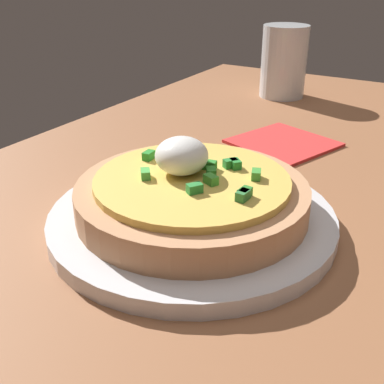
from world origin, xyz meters
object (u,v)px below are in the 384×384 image
(cup_near, at_px, (284,63))
(napkin, at_px, (283,143))
(plate, at_px, (192,218))
(pizza, at_px, (192,193))

(cup_near, xyz_separation_m, napkin, (0.23, 0.09, -0.06))
(plate, distance_m, pizza, 0.03)
(pizza, relative_size, cup_near, 1.73)
(cup_near, bearing_deg, plate, 11.56)
(pizza, xyz_separation_m, napkin, (-0.25, -0.00, -0.03))
(plate, xyz_separation_m, pizza, (-0.00, -0.00, 0.03))
(pizza, bearing_deg, cup_near, -168.50)
(pizza, relative_size, napkin, 1.82)
(napkin, bearing_deg, cup_near, -158.10)
(napkin, bearing_deg, pizza, 1.02)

